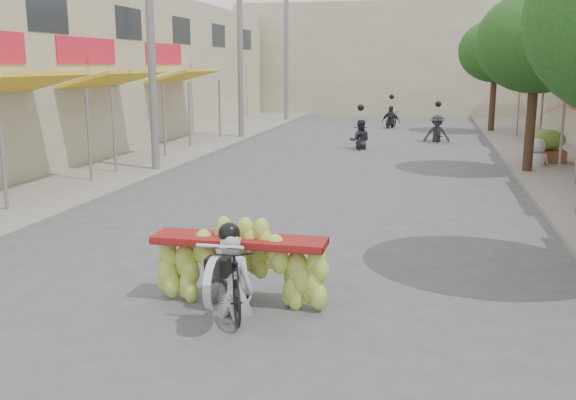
{
  "coord_description": "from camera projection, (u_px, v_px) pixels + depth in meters",
  "views": [
    {
      "loc": [
        2.51,
        -5.68,
        3.18
      ],
      "look_at": [
        0.42,
        3.9,
        1.1
      ],
      "focal_mm": 40.0,
      "sensor_mm": 36.0,
      "label": 1
    }
  ],
  "objects": [
    {
      "name": "street_tree_mid",
      "position": [
        537.0,
        43.0,
        18.08
      ],
      "size": [
        3.4,
        3.4,
        5.25
      ],
      "color": "#3A2719",
      "rests_on": "ground"
    },
    {
      "name": "ground",
      "position": [
        168.0,
        379.0,
        6.62
      ],
      "size": [
        120.0,
        120.0,
        0.0
      ],
      "primitive_type": "plane",
      "color": "#525257",
      "rests_on": "ground"
    },
    {
      "name": "banana_motorbike",
      "position": [
        235.0,
        259.0,
        8.38
      ],
      "size": [
        2.34,
        1.82,
        2.05
      ],
      "color": "black",
      "rests_on": "ground"
    },
    {
      "name": "utility_pole_back",
      "position": [
        286.0,
        49.0,
        35.58
      ],
      "size": [
        0.6,
        0.24,
        8.0
      ],
      "color": "slate",
      "rests_on": "ground"
    },
    {
      "name": "bg_motorbike_a",
      "position": [
        360.0,
        129.0,
        24.47
      ],
      "size": [
        0.83,
        1.46,
        1.95
      ],
      "color": "black",
      "rests_on": "ground"
    },
    {
      "name": "bg_motorbike_b",
      "position": [
        437.0,
        122.0,
        26.64
      ],
      "size": [
        1.08,
        1.92,
        1.95
      ],
      "color": "black",
      "rests_on": "ground"
    },
    {
      "name": "street_tree_far",
      "position": [
        496.0,
        51.0,
        29.55
      ],
      "size": [
        3.4,
        3.4,
        5.25
      ],
      "color": "#3A2719",
      "rests_on": "ground"
    },
    {
      "name": "produce_crate_far",
      "position": [
        546.0,
        143.0,
        20.46
      ],
      "size": [
        1.2,
        0.88,
        1.16
      ],
      "color": "brown",
      "rests_on": "ground"
    },
    {
      "name": "pedestrian",
      "position": [
        539.0,
        138.0,
        19.65
      ],
      "size": [
        0.93,
        0.7,
        1.69
      ],
      "rotation": [
        0.0,
        0.0,
        3.41
      ],
      "color": "silver",
      "rests_on": "ground"
    },
    {
      "name": "utility_pole_mid",
      "position": [
        151.0,
        34.0,
        18.38
      ],
      "size": [
        0.6,
        0.24,
        8.0
      ],
      "color": "slate",
      "rests_on": "ground"
    },
    {
      "name": "bg_motorbike_c",
      "position": [
        391.0,
        112.0,
        32.63
      ],
      "size": [
        1.07,
        1.55,
        1.95
      ],
      "color": "black",
      "rests_on": "ground"
    },
    {
      "name": "utility_pole_far",
      "position": [
        240.0,
        44.0,
        26.98
      ],
      "size": [
        0.6,
        0.24,
        8.0
      ],
      "color": "slate",
      "rests_on": "ground"
    },
    {
      "name": "sidewalk_left",
      "position": [
        149.0,
        156.0,
        22.4
      ],
      "size": [
        4.0,
        60.0,
        0.12
      ],
      "primitive_type": "cube",
      "color": "gray",
      "rests_on": "ground"
    },
    {
      "name": "far_building",
      "position": [
        392.0,
        60.0,
        42.21
      ],
      "size": [
        20.0,
        6.0,
        7.0
      ],
      "primitive_type": "cube",
      "color": "#BAB193",
      "rests_on": "ground"
    }
  ]
}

